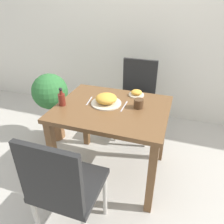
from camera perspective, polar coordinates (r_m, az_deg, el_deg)
The scene contains 12 objects.
ground_plane at distance 2.30m, azimuth -0.00°, elevation -14.95°, with size 16.00×16.00×0.00m, color #B7B2A8.
wall_back at distance 2.93m, azimuth 8.90°, elevation 23.05°, with size 8.00×0.05×2.60m.
dining_table at distance 1.92m, azimuth -0.00°, elevation -1.78°, with size 0.95×0.77×0.73m.
chair_near at distance 1.49m, azimuth -12.61°, elevation -18.37°, with size 0.42×0.42×0.92m.
chair_far at distance 2.59m, azimuth 6.47°, elevation 4.48°, with size 0.42×0.42×0.92m.
food_plate at distance 1.90m, azimuth -1.52°, elevation 3.26°, with size 0.27×0.27×0.09m.
side_plate at distance 2.07m, azimuth 6.40°, elevation 4.91°, with size 0.15×0.15×0.06m.
drink_cup at distance 1.85m, azimuth 6.95°, elevation 2.21°, with size 0.08×0.08×0.08m.
sauce_bottle at distance 1.92m, azimuth -13.00°, elevation 3.41°, with size 0.06×0.06×0.16m.
fork_utensil at distance 1.97m, azimuth -5.97°, elevation 2.91°, with size 0.03×0.17×0.00m.
spoon_utensil at distance 1.87m, azimuth 3.19°, elevation 1.50°, with size 0.01×0.19×0.00m.
potted_plant_left at distance 2.57m, azimuth -15.67°, elevation 3.55°, with size 0.40×0.40×0.81m.
Camera 1 is at (0.53, -1.56, 1.61)m, focal length 35.00 mm.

